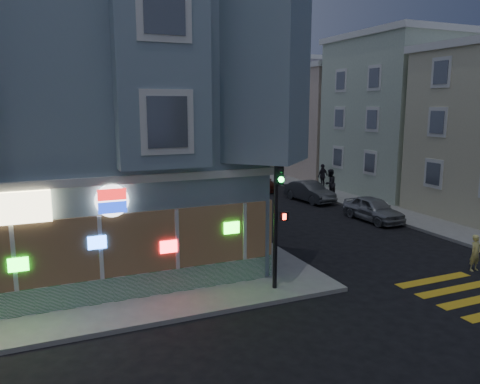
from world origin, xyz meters
TOP-DOWN VIEW (x-y plane):
  - ground at (0.00, 0.00)m, footprint 120.00×120.00m
  - sidewalk_ne at (23.00, 23.00)m, footprint 24.00×42.00m
  - corner_building at (-6.00, 10.98)m, footprint 14.60×14.60m
  - row_house_b at (19.50, 16.00)m, footprint 12.00×8.60m
  - row_house_c at (19.50, 25.00)m, footprint 12.00×8.60m
  - row_house_d at (19.50, 34.00)m, footprint 12.00×8.60m
  - utility_pole at (12.00, 24.00)m, footprint 2.20×0.30m
  - street_tree_near at (12.20, 30.00)m, footprint 3.00×3.00m
  - street_tree_far at (12.20, 38.00)m, footprint 3.00×3.00m
  - running_child at (8.70, 1.80)m, footprint 0.53×0.37m
  - pedestrian_a at (11.30, 15.50)m, footprint 1.15×1.04m
  - pedestrian_b at (13.00, 18.99)m, footprint 1.14×0.75m
  - parked_car_a at (10.23, 9.70)m, footprint 1.63×3.92m
  - parked_car_b at (9.81, 15.62)m, footprint 1.85×4.11m
  - parked_car_c at (8.60, 20.82)m, footprint 2.03×4.26m
  - parked_car_d at (8.60, 26.02)m, footprint 2.79×5.16m
  - traffic_signal at (0.72, 2.84)m, footprint 0.59×0.51m
  - fire_hydrant at (11.30, 9.95)m, footprint 0.44×0.25m

SIDE VIEW (x-z plane):
  - ground at x=0.00m, z-range 0.00..0.00m
  - sidewalk_ne at x=23.00m, z-range 0.00..0.15m
  - fire_hydrant at x=11.30m, z-range 0.17..0.93m
  - parked_car_c at x=8.60m, z-range 0.00..1.20m
  - parked_car_b at x=9.81m, z-range 0.00..1.31m
  - parked_car_a at x=10.23m, z-range 0.00..1.33m
  - parked_car_d at x=8.60m, z-range 0.00..1.37m
  - running_child at x=8.70m, z-range 0.00..1.41m
  - pedestrian_b at x=13.00m, z-range 0.15..1.94m
  - pedestrian_a at x=11.30m, z-range 0.15..2.08m
  - traffic_signal at x=0.72m, z-range 0.95..5.52m
  - street_tree_near at x=12.20m, z-range 1.29..6.59m
  - street_tree_far at x=12.20m, z-range 1.29..6.59m
  - row_house_c at x=19.50m, z-range 0.15..9.15m
  - utility_pole at x=12.00m, z-range 0.30..9.30m
  - row_house_b at x=19.50m, z-range 0.15..10.65m
  - row_house_d at x=19.50m, z-range 0.15..10.65m
  - corner_building at x=-6.00m, z-range 0.12..11.52m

